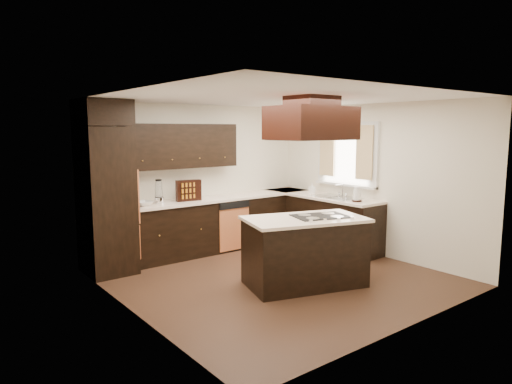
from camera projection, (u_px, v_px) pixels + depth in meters
floor at (276, 278)px, 6.46m from camera, size 4.20×4.20×0.02m
ceiling at (278, 97)px, 6.11m from camera, size 4.20×4.20×0.02m
wall_back at (198, 177)px, 7.93m from camera, size 4.20×0.02×2.50m
wall_front at (412, 212)px, 4.63m from camera, size 4.20×0.02×2.50m
wall_left at (131, 206)px, 5.00m from camera, size 0.02×4.20×2.50m
wall_right at (374, 180)px, 7.57m from camera, size 0.02×4.20×2.50m
oven_column at (106, 201)px, 6.56m from camera, size 0.65×0.75×2.12m
wall_oven_face at (129, 195)px, 6.77m from camera, size 0.05×0.62×0.78m
base_cabinets_back at (210, 226)px, 7.82m from camera, size 2.93×0.60×0.88m
base_cabinets_right at (320, 221)px, 8.19m from camera, size 0.60×2.40×0.88m
countertop_back at (210, 199)px, 7.75m from camera, size 2.93×0.63×0.04m
countertop_right at (320, 196)px, 8.12m from camera, size 0.63×2.40×0.04m
upper_cabinets at (181, 146)px, 7.45m from camera, size 2.00×0.34×0.72m
dishwasher_front at (234, 229)px, 7.78m from camera, size 0.60×0.05×0.72m
window_frame at (347, 154)px, 7.92m from camera, size 0.06×1.32×1.12m
window_pane at (348, 154)px, 7.93m from camera, size 0.00×1.20×1.00m
curtain_left at (364, 153)px, 7.55m from camera, size 0.02×0.34×0.90m
curtain_right at (327, 151)px, 8.20m from camera, size 0.02×0.34×0.90m
sink_rim at (336, 197)px, 7.85m from camera, size 0.52×0.84×0.01m
island at (305, 253)px, 6.10m from camera, size 1.70×1.24×0.88m
island_top at (305, 219)px, 6.04m from camera, size 1.77×1.31×0.04m
cooktop at (321, 216)px, 6.12m from camera, size 0.83×0.67×0.01m
range_hood at (312, 123)px, 5.79m from camera, size 1.05×0.72×0.42m
hood_duct at (312, 101)px, 5.75m from camera, size 0.55×0.50×0.13m
blender_base at (159, 200)px, 7.18m from camera, size 0.15×0.15×0.10m
blender_pitcher at (159, 189)px, 7.16m from camera, size 0.13×0.13×0.26m
spice_rack at (189, 190)px, 7.44m from camera, size 0.42×0.17×0.34m
mixing_bowl at (144, 204)px, 6.98m from camera, size 0.32×0.32×0.07m
soap_bottle at (312, 188)px, 8.27m from camera, size 0.09×0.09×0.20m
paper_towel at (357, 194)px, 7.36m from camera, size 0.13×0.13×0.24m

